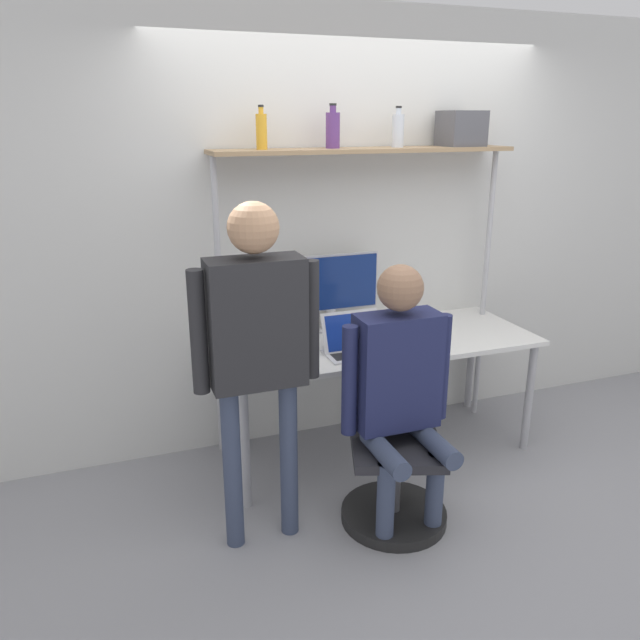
{
  "coord_description": "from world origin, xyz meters",
  "views": [
    {
      "loc": [
        -1.57,
        -2.85,
        2.05
      ],
      "look_at": [
        -0.56,
        -0.12,
        1.1
      ],
      "focal_mm": 35.0,
      "sensor_mm": 36.0,
      "label": 1
    }
  ],
  "objects_px": {
    "monitor": "(331,287)",
    "bottle_amber": "(261,131)",
    "office_chair": "(394,470)",
    "storage_box": "(461,129)",
    "cell_phone": "(404,349)",
    "person_seated": "(400,379)",
    "bottle_clear": "(398,130)",
    "bottle_purple": "(333,129)",
    "person_standing": "(257,334)",
    "laptop": "(354,342)"
  },
  "relations": [
    {
      "from": "laptop",
      "to": "cell_phone",
      "type": "relative_size",
      "value": 2.36
    },
    {
      "from": "office_chair",
      "to": "person_standing",
      "type": "bearing_deg",
      "value": 174.93
    },
    {
      "from": "monitor",
      "to": "person_seated",
      "type": "distance_m",
      "value": 1.01
    },
    {
      "from": "bottle_purple",
      "to": "bottle_amber",
      "type": "height_order",
      "value": "bottle_purple"
    },
    {
      "from": "person_standing",
      "to": "bottle_clear",
      "type": "bearing_deg",
      "value": 37.32
    },
    {
      "from": "monitor",
      "to": "bottle_amber",
      "type": "relative_size",
      "value": 2.67
    },
    {
      "from": "person_standing",
      "to": "storage_box",
      "type": "height_order",
      "value": "storage_box"
    },
    {
      "from": "laptop",
      "to": "bottle_amber",
      "type": "height_order",
      "value": "bottle_amber"
    },
    {
      "from": "monitor",
      "to": "storage_box",
      "type": "height_order",
      "value": "storage_box"
    },
    {
      "from": "person_standing",
      "to": "cell_phone",
      "type": "bearing_deg",
      "value": 22.66
    },
    {
      "from": "cell_phone",
      "to": "bottle_purple",
      "type": "relative_size",
      "value": 0.61
    },
    {
      "from": "bottle_amber",
      "to": "person_standing",
      "type": "bearing_deg",
      "value": -108.0
    },
    {
      "from": "office_chair",
      "to": "storage_box",
      "type": "bearing_deg",
      "value": 47.18
    },
    {
      "from": "monitor",
      "to": "bottle_clear",
      "type": "distance_m",
      "value": 1.03
    },
    {
      "from": "person_seated",
      "to": "bottle_clear",
      "type": "bearing_deg",
      "value": 66.04
    },
    {
      "from": "person_seated",
      "to": "bottle_purple",
      "type": "relative_size",
      "value": 5.61
    },
    {
      "from": "cell_phone",
      "to": "bottle_clear",
      "type": "height_order",
      "value": "bottle_clear"
    },
    {
      "from": "office_chair",
      "to": "laptop",
      "type": "bearing_deg",
      "value": 91.71
    },
    {
      "from": "bottle_clear",
      "to": "laptop",
      "type": "bearing_deg",
      "value": -138.52
    },
    {
      "from": "laptop",
      "to": "office_chair",
      "type": "xyz_separation_m",
      "value": [
        0.02,
        -0.54,
        -0.54
      ]
    },
    {
      "from": "office_chair",
      "to": "bottle_amber",
      "type": "bearing_deg",
      "value": 115.14
    },
    {
      "from": "person_standing",
      "to": "monitor",
      "type": "bearing_deg",
      "value": 51.39
    },
    {
      "from": "office_chair",
      "to": "person_standing",
      "type": "height_order",
      "value": "person_standing"
    },
    {
      "from": "storage_box",
      "to": "bottle_clear",
      "type": "bearing_deg",
      "value": 180.0
    },
    {
      "from": "monitor",
      "to": "bottle_amber",
      "type": "distance_m",
      "value": 1.03
    },
    {
      "from": "bottle_purple",
      "to": "bottle_amber",
      "type": "relative_size",
      "value": 1.04
    },
    {
      "from": "person_seated",
      "to": "bottle_purple",
      "type": "distance_m",
      "value": 1.51
    },
    {
      "from": "monitor",
      "to": "cell_phone",
      "type": "height_order",
      "value": "monitor"
    },
    {
      "from": "person_seated",
      "to": "bottle_amber",
      "type": "bearing_deg",
      "value": 113.49
    },
    {
      "from": "bottle_clear",
      "to": "monitor",
      "type": "bearing_deg",
      "value": 175.68
    },
    {
      "from": "office_chair",
      "to": "bottle_clear",
      "type": "relative_size",
      "value": 3.86
    },
    {
      "from": "bottle_amber",
      "to": "person_seated",
      "type": "bearing_deg",
      "value": -66.51
    },
    {
      "from": "person_seated",
      "to": "storage_box",
      "type": "relative_size",
      "value": 5.78
    },
    {
      "from": "office_chair",
      "to": "person_seated",
      "type": "xyz_separation_m",
      "value": [
        -0.01,
        -0.04,
        0.54
      ]
    },
    {
      "from": "cell_phone",
      "to": "office_chair",
      "type": "xyz_separation_m",
      "value": [
        -0.28,
        -0.47,
        -0.48
      ]
    },
    {
      "from": "cell_phone",
      "to": "storage_box",
      "type": "bearing_deg",
      "value": 37.84
    },
    {
      "from": "monitor",
      "to": "bottle_purple",
      "type": "bearing_deg",
      "value": -99.59
    },
    {
      "from": "monitor",
      "to": "cell_phone",
      "type": "xyz_separation_m",
      "value": [
        0.28,
        -0.47,
        -0.28
      ]
    },
    {
      "from": "cell_phone",
      "to": "person_standing",
      "type": "bearing_deg",
      "value": -157.34
    },
    {
      "from": "cell_phone",
      "to": "bottle_amber",
      "type": "xyz_separation_m",
      "value": [
        -0.71,
        0.44,
        1.22
      ]
    },
    {
      "from": "monitor",
      "to": "cell_phone",
      "type": "distance_m",
      "value": 0.62
    },
    {
      "from": "bottle_purple",
      "to": "cell_phone",
      "type": "bearing_deg",
      "value": -56.85
    },
    {
      "from": "person_seated",
      "to": "bottle_clear",
      "type": "relative_size",
      "value": 5.89
    },
    {
      "from": "office_chair",
      "to": "storage_box",
      "type": "distance_m",
      "value": 2.11
    },
    {
      "from": "laptop",
      "to": "bottle_purple",
      "type": "height_order",
      "value": "bottle_purple"
    },
    {
      "from": "person_standing",
      "to": "storage_box",
      "type": "xyz_separation_m",
      "value": [
        1.55,
        0.85,
        0.89
      ]
    },
    {
      "from": "bottle_purple",
      "to": "bottle_amber",
      "type": "distance_m",
      "value": 0.42
    },
    {
      "from": "person_standing",
      "to": "bottle_purple",
      "type": "distance_m",
      "value": 1.41
    },
    {
      "from": "cell_phone",
      "to": "bottle_clear",
      "type": "distance_m",
      "value": 1.31
    },
    {
      "from": "office_chair",
      "to": "storage_box",
      "type": "height_order",
      "value": "storage_box"
    }
  ]
}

